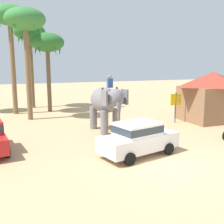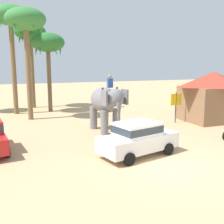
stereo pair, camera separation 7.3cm
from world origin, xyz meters
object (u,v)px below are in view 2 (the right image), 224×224
(palm_tree_behind_elephant, at_px, (10,19))
(roadside_hut, at_px, (212,95))
(palm_tree_leaning_seaward, at_px, (30,35))
(palm_tree_near_hut, at_px, (26,23))
(palm_tree_far_back, at_px, (48,45))
(car_sedan_foreground, at_px, (138,137))
(signboard_yellow, at_px, (176,102))
(elephant_with_mahout, at_px, (106,103))

(palm_tree_behind_elephant, relative_size, roadside_hut, 1.86)
(palm_tree_leaning_seaward, height_order, roadside_hut, palm_tree_leaning_seaward)
(palm_tree_leaning_seaward, xyz_separation_m, roadside_hut, (12.34, -13.08, -5.50))
(palm_tree_behind_elephant, relative_size, palm_tree_leaning_seaward, 1.11)
(palm_tree_near_hut, height_order, palm_tree_far_back, palm_tree_near_hut)
(car_sedan_foreground, xyz_separation_m, palm_tree_near_hut, (-3.78, 11.51, 6.87))
(palm_tree_near_hut, height_order, signboard_yellow, palm_tree_near_hut)
(car_sedan_foreground, relative_size, palm_tree_far_back, 0.58)
(palm_tree_leaning_seaward, bearing_deg, signboard_yellow, -53.66)
(palm_tree_near_hut, bearing_deg, palm_tree_leaning_seaward, 80.17)
(palm_tree_behind_elephant, bearing_deg, elephant_with_mahout, -62.35)
(signboard_yellow, bearing_deg, car_sedan_foreground, -139.86)
(palm_tree_far_back, bearing_deg, palm_tree_leaning_seaward, 110.68)
(elephant_with_mahout, distance_m, palm_tree_near_hut, 9.61)
(palm_tree_near_hut, xyz_separation_m, signboard_yellow, (10.32, -5.99, -6.11))
(palm_tree_far_back, height_order, signboard_yellow, palm_tree_far_back)
(palm_tree_leaning_seaward, bearing_deg, elephant_with_mahout, -76.66)
(signboard_yellow, bearing_deg, palm_tree_near_hut, 149.86)
(car_sedan_foreground, height_order, palm_tree_near_hut, palm_tree_near_hut)
(car_sedan_foreground, relative_size, palm_tree_behind_elephant, 0.44)
(roadside_hut, xyz_separation_m, signboard_yellow, (-3.14, 0.58, -0.44))
(palm_tree_leaning_seaward, bearing_deg, palm_tree_near_hut, -99.83)
(palm_tree_leaning_seaward, xyz_separation_m, signboard_yellow, (9.19, -12.50, -5.94))
(palm_tree_behind_elephant, bearing_deg, signboard_yellow, -39.66)
(car_sedan_foreground, distance_m, palm_tree_leaning_seaward, 19.40)
(car_sedan_foreground, xyz_separation_m, signboard_yellow, (6.54, 5.51, 0.76))
(palm_tree_behind_elephant, distance_m, palm_tree_far_back, 3.82)
(palm_tree_near_hut, distance_m, signboard_yellow, 13.41)
(elephant_with_mahout, height_order, palm_tree_far_back, palm_tree_far_back)
(elephant_with_mahout, height_order, palm_tree_leaning_seaward, palm_tree_leaning_seaward)
(roadside_hut, bearing_deg, palm_tree_behind_elephant, 145.45)
(palm_tree_behind_elephant, height_order, signboard_yellow, palm_tree_behind_elephant)
(palm_tree_behind_elephant, height_order, roadside_hut, palm_tree_behind_elephant)
(elephant_with_mahout, height_order, signboard_yellow, elephant_with_mahout)
(palm_tree_near_hut, xyz_separation_m, palm_tree_leaning_seaward, (1.13, 6.50, -0.17))
(roadside_hut, bearing_deg, car_sedan_foreground, -153.01)
(car_sedan_foreground, height_order, palm_tree_far_back, palm_tree_far_back)
(palm_tree_leaning_seaward, bearing_deg, palm_tree_far_back, -69.32)
(car_sedan_foreground, bearing_deg, signboard_yellow, 40.14)
(palm_tree_far_back, xyz_separation_m, palm_tree_leaning_seaward, (-1.18, 3.12, 1.17))
(elephant_with_mahout, relative_size, palm_tree_far_back, 0.52)
(elephant_with_mahout, height_order, palm_tree_near_hut, palm_tree_near_hut)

